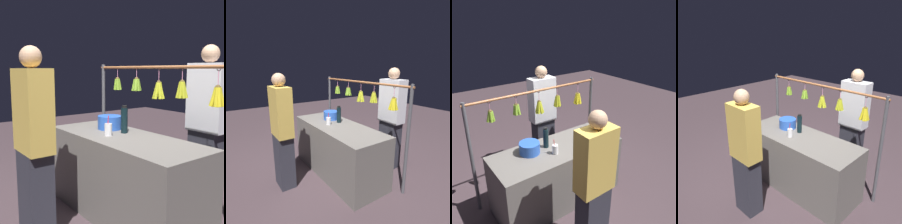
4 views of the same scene
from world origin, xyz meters
TOP-DOWN VIEW (x-y plane):
  - ground_plane at (0.00, 0.00)m, footprint 12.00×12.00m
  - market_counter at (0.00, 0.00)m, footprint 1.74×0.68m
  - display_rack at (-0.03, -0.45)m, footprint 2.00×0.13m
  - water_bottle at (0.11, -0.10)m, footprint 0.07×0.07m
  - blue_bucket at (0.35, -0.10)m, footprint 0.26×0.26m
  - drink_cup at (0.11, 0.11)m, footprint 0.07×0.07m
  - vendor_person at (-0.32, -0.87)m, footprint 0.41×0.22m
  - customer_person at (0.14, 0.84)m, footprint 0.39×0.21m

SIDE VIEW (x-z plane):
  - ground_plane at x=0.00m, z-range 0.00..0.00m
  - market_counter at x=0.00m, z-range 0.00..0.82m
  - customer_person at x=0.14m, z-range -0.01..1.63m
  - vendor_person at x=-0.32m, z-range -0.01..1.70m
  - drink_cup at x=0.11m, z-range 0.78..0.97m
  - blue_bucket at x=0.35m, z-range 0.82..0.96m
  - water_bottle at x=0.11m, z-range 0.81..1.09m
  - display_rack at x=-0.03m, z-range 0.33..1.84m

